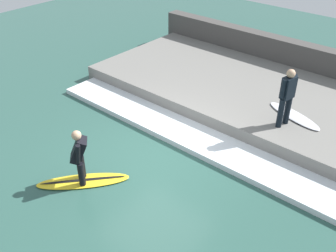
{
  "coord_description": "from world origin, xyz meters",
  "views": [
    {
      "loc": [
        -5.63,
        -5.23,
        5.85
      ],
      "look_at": [
        0.49,
        0.0,
        0.7
      ],
      "focal_mm": 42.0,
      "sensor_mm": 36.0,
      "label": 1
    }
  ],
  "objects": [
    {
      "name": "ground_plane",
      "position": [
        0.0,
        0.0,
        0.0
      ],
      "size": [
        28.0,
        28.0,
        0.0
      ],
      "primitive_type": "plane",
      "color": "#2D564C"
    },
    {
      "name": "concrete_ledge",
      "position": [
        4.01,
        0.0,
        0.24
      ],
      "size": [
        4.4,
        9.28,
        0.48
      ],
      "primitive_type": "cube",
      "color": "slate",
      "rests_on": "ground_plane"
    },
    {
      "name": "back_wall",
      "position": [
        6.46,
        0.0,
        0.63
      ],
      "size": [
        0.5,
        9.75,
        1.25
      ],
      "primitive_type": "cube",
      "color": "#474442",
      "rests_on": "ground_plane"
    },
    {
      "name": "wave_foam_crest",
      "position": [
        1.25,
        0.0,
        0.08
      ],
      "size": [
        1.12,
        8.82,
        0.15
      ],
      "primitive_type": "cube",
      "color": "silver",
      "rests_on": "ground_plane"
    },
    {
      "name": "surfboard_riding",
      "position": [
        -1.71,
        0.63,
        0.03
      ],
      "size": [
        1.89,
        1.74,
        0.07
      ],
      "color": "yellow",
      "rests_on": "ground_plane"
    },
    {
      "name": "surfer_riding",
      "position": [
        -1.71,
        0.63,
        0.79
      ],
      "size": [
        0.54,
        0.54,
        1.32
      ],
      "color": "black",
      "rests_on": "surfboard_riding"
    },
    {
      "name": "surfer_waiting_near",
      "position": [
        2.69,
        -1.94,
        1.34
      ],
      "size": [
        0.51,
        0.28,
        1.53
      ],
      "color": "black",
      "rests_on": "concrete_ledge"
    },
    {
      "name": "surfboard_waiting_near",
      "position": [
        3.26,
        -2.0,
        0.51
      ],
      "size": [
        0.95,
        1.74,
        0.06
      ],
      "color": "silver",
      "rests_on": "concrete_ledge"
    }
  ]
}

